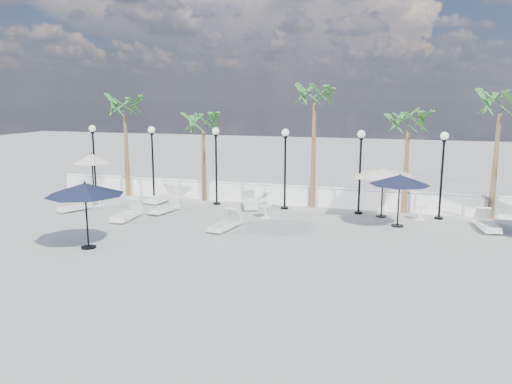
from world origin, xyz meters
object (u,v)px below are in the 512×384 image
(lounger_4, at_px, (225,224))
(parasol_navy_mid, at_px, (400,180))
(parasol_cream_small, at_px, (92,159))
(lounger_1, at_px, (162,197))
(lounger_0, at_px, (75,207))
(lounger_6, at_px, (487,224))
(lounger_2, at_px, (164,208))
(lounger_5, at_px, (250,203))
(lounger_3, at_px, (127,214))
(parasol_navy_left, at_px, (85,189))
(parasol_cream_sq_a, at_px, (383,169))

(lounger_4, height_order, parasol_navy_mid, parasol_navy_mid)
(parasol_cream_small, bearing_deg, lounger_1, 0.32)
(lounger_0, height_order, lounger_6, lounger_6)
(lounger_2, relative_size, lounger_5, 0.90)
(lounger_2, distance_m, parasol_cream_small, 6.00)
(lounger_2, distance_m, lounger_3, 1.93)
(parasol_navy_left, bearing_deg, lounger_1, 98.56)
(lounger_5, distance_m, parasol_cream_small, 8.95)
(lounger_3, distance_m, lounger_5, 5.86)
(lounger_4, distance_m, lounger_6, 10.58)
(lounger_5, bearing_deg, lounger_2, -170.48)
(parasol_navy_left, bearing_deg, lounger_6, 26.06)
(lounger_0, xyz_separation_m, lounger_5, (7.69, 3.10, 0.04))
(lounger_0, distance_m, parasol_navy_left, 6.67)
(parasol_navy_mid, bearing_deg, parasol_navy_left, -148.68)
(lounger_2, relative_size, lounger_3, 0.88)
(lounger_4, distance_m, parasol_cream_sq_a, 7.47)
(parasol_navy_left, xyz_separation_m, parasol_cream_sq_a, (9.72, 7.92, 0.04))
(lounger_4, bearing_deg, lounger_1, 149.00)
(lounger_3, relative_size, parasol_navy_left, 0.75)
(lounger_1, xyz_separation_m, parasol_navy_left, (1.19, -7.94, 1.86))
(lounger_2, relative_size, parasol_navy_left, 0.66)
(lounger_6, height_order, parasol_navy_mid, parasol_navy_mid)
(lounger_4, relative_size, parasol_navy_left, 0.70)
(lounger_0, bearing_deg, lounger_3, 10.63)
(lounger_0, xyz_separation_m, lounger_6, (18.10, 1.98, 0.04))
(lounger_6, bearing_deg, parasol_cream_small, 168.04)
(lounger_1, relative_size, parasol_navy_mid, 0.86)
(parasol_navy_left, bearing_deg, parasol_navy_mid, 31.32)
(lounger_5, height_order, lounger_6, lounger_6)
(lounger_1, height_order, lounger_5, lounger_1)
(lounger_5, bearing_deg, lounger_0, 179.63)
(lounger_6, height_order, parasol_navy_left, parasol_navy_left)
(parasol_cream_sq_a, bearing_deg, parasol_cream_small, 180.00)
(lounger_1, bearing_deg, lounger_0, -127.25)
(lounger_0, relative_size, parasol_navy_left, 0.62)
(lounger_1, relative_size, lounger_5, 1.07)
(lounger_2, distance_m, parasol_cream_sq_a, 10.11)
(lounger_2, bearing_deg, lounger_1, 129.86)
(lounger_0, relative_size, lounger_4, 0.88)
(lounger_0, distance_m, parasol_cream_small, 3.76)
(parasol_navy_mid, bearing_deg, lounger_1, 172.29)
(lounger_2, relative_size, parasol_cream_sq_a, 0.38)
(parasol_navy_mid, bearing_deg, lounger_2, -176.75)
(lounger_4, xyz_separation_m, parasol_navy_mid, (6.67, 2.57, 1.73))
(lounger_3, height_order, lounger_5, lounger_3)
(lounger_3, relative_size, parasol_cream_sq_a, 0.43)
(lounger_0, relative_size, lounger_2, 0.94)
(parasol_navy_mid, bearing_deg, parasol_cream_small, 174.35)
(lounger_2, height_order, parasol_cream_small, parasol_cream_small)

